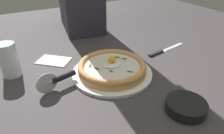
{
  "coord_description": "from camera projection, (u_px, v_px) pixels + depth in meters",
  "views": [
    {
      "loc": [
        0.55,
        -0.34,
        0.43
      ],
      "look_at": [
        -0.05,
        -0.01,
        0.03
      ],
      "focal_mm": 32.23,
      "sensor_mm": 36.0,
      "label": 1
    }
  ],
  "objects": [
    {
      "name": "folded_napkin",
      "position": [
        54.0,
        60.0,
        0.9
      ],
      "size": [
        0.16,
        0.16,
        0.01
      ],
      "primitive_type": "cube",
      "rotation": [
        0.0,
        0.0,
        3.98
      ],
      "color": "white",
      "rests_on": "ground"
    },
    {
      "name": "pizza_cutter",
      "position": [
        59.0,
        78.0,
        0.71
      ],
      "size": [
        0.04,
        0.15,
        0.08
      ],
      "color": "silver",
      "rests_on": "ground"
    },
    {
      "name": "pizza",
      "position": [
        112.0,
        67.0,
        0.79
      ],
      "size": [
        0.27,
        0.27,
        0.06
      ],
      "color": "tan",
      "rests_on": "pizza_plate"
    },
    {
      "name": "drinking_glass",
      "position": [
        9.0,
        62.0,
        0.77
      ],
      "size": [
        0.07,
        0.07,
        0.13
      ],
      "color": "silver",
      "rests_on": "ground"
    },
    {
      "name": "side_bowl",
      "position": [
        186.0,
        106.0,
        0.61
      ],
      "size": [
        0.12,
        0.12,
        0.03
      ],
      "primitive_type": "cylinder",
      "color": "black",
      "rests_on": "ground"
    },
    {
      "name": "ground_plane",
      "position": [
        120.0,
        82.0,
        0.78
      ],
      "size": [
        2.4,
        2.4,
        0.03
      ],
      "primitive_type": "cube",
      "color": "#3C3639",
      "rests_on": "ground"
    },
    {
      "name": "table_knife",
      "position": [
        162.0,
        51.0,
        0.98
      ],
      "size": [
        0.06,
        0.25,
        0.01
      ],
      "color": "silver",
      "rests_on": "ground"
    },
    {
      "name": "pizza_plate",
      "position": [
        112.0,
        73.0,
        0.8
      ],
      "size": [
        0.32,
        0.32,
        0.01
      ],
      "primitive_type": "cylinder",
      "color": "white",
      "rests_on": "ground"
    }
  ]
}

